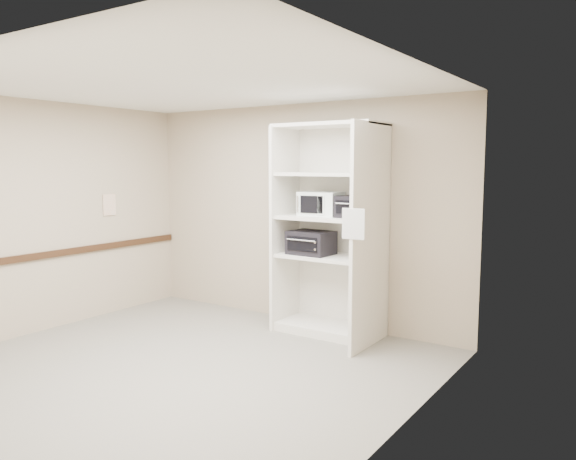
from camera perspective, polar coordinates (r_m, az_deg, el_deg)
The scene contains 12 objects.
floor at distance 5.74m, azimuth -10.19°, elevation -13.35°, with size 4.50×4.00×0.01m, color #69635C.
ceiling at distance 5.46m, azimuth -10.77°, elevation 14.39°, with size 4.50×4.00×0.01m, color white.
wall_back at distance 7.00m, azimuth 1.01°, elevation 1.67°, with size 4.50×0.02×2.70m, color tan.
wall_left at distance 7.18m, azimuth -23.45°, elevation 1.25°, with size 0.02×4.00×2.70m, color tan.
wall_right at distance 4.20m, azimuth 12.13°, elevation -1.74°, with size 0.02×4.00×2.70m, color tan.
shelving_unit at distance 6.43m, azimuth 4.57°, elevation -0.75°, with size 1.24×0.92×2.42m.
microwave at distance 6.52m, azimuth 3.37°, elevation 2.69°, with size 0.46×0.35×0.28m, color white.
toaster_oven_upper at distance 6.26m, azimuth 7.05°, elevation 2.34°, with size 0.42×0.32×0.24m, color black.
toaster_oven_lower at distance 6.52m, azimuth 2.37°, elevation -1.29°, with size 0.49×0.37×0.27m, color black.
paper_sign at distance 5.58m, azimuth 6.64°, elevation 0.62°, with size 0.24×0.01×0.30m, color white.
chair_rail at distance 7.22m, azimuth -23.19°, elevation -2.31°, with size 0.04×3.98×0.08m, color #311C0F.
wall_poster at distance 7.70m, azimuth -17.69°, elevation 2.46°, with size 0.01×0.20×0.28m, color silver.
Camera 1 is at (3.78, -3.87, 1.94)m, focal length 35.00 mm.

